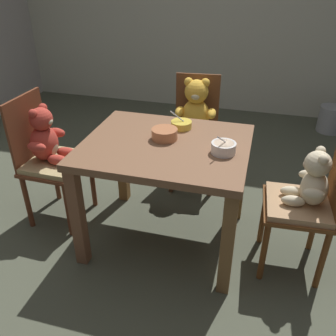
{
  "coord_description": "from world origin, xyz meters",
  "views": [
    {
      "loc": [
        0.52,
        -1.86,
        1.67
      ],
      "look_at": [
        0.0,
        0.05,
        0.52
      ],
      "focal_mm": 38.93,
      "sensor_mm": 36.0,
      "label": 1
    }
  ],
  "objects_px": {
    "porridge_bowl_white_near_right": "(223,148)",
    "porridge_bowl_terracotta_center": "(165,134)",
    "porridge_bowl_yellow_far_center": "(181,124)",
    "metal_pail": "(331,119)",
    "teddy_chair_near_left": "(48,149)",
    "dining_table": "(166,160)",
    "teddy_chair_far_center": "(195,118)",
    "teddy_chair_near_right": "(309,194)"
  },
  "relations": [
    {
      "from": "teddy_chair_near_left",
      "to": "teddy_chair_near_right",
      "type": "relative_size",
      "value": 1.02
    },
    {
      "from": "teddy_chair_near_left",
      "to": "metal_pail",
      "type": "distance_m",
      "value": 3.0
    },
    {
      "from": "porridge_bowl_yellow_far_center",
      "to": "porridge_bowl_white_near_right",
      "type": "bearing_deg",
      "value": -41.56
    },
    {
      "from": "dining_table",
      "to": "teddy_chair_far_center",
      "type": "distance_m",
      "value": 0.75
    },
    {
      "from": "metal_pail",
      "to": "porridge_bowl_yellow_far_center",
      "type": "bearing_deg",
      "value": -122.47
    },
    {
      "from": "dining_table",
      "to": "teddy_chair_near_left",
      "type": "distance_m",
      "value": 0.84
    },
    {
      "from": "teddy_chair_near_left",
      "to": "teddy_chair_near_right",
      "type": "height_order",
      "value": "teddy_chair_near_left"
    },
    {
      "from": "porridge_bowl_yellow_far_center",
      "to": "metal_pail",
      "type": "bearing_deg",
      "value": 57.53
    },
    {
      "from": "teddy_chair_near_right",
      "to": "metal_pail",
      "type": "xyz_separation_m",
      "value": [
        0.42,
        2.19,
        -0.38
      ]
    },
    {
      "from": "teddy_chair_near_right",
      "to": "dining_table",
      "type": "bearing_deg",
      "value": -5.53
    },
    {
      "from": "porridge_bowl_terracotta_center",
      "to": "teddy_chair_far_center",
      "type": "bearing_deg",
      "value": 85.78
    },
    {
      "from": "porridge_bowl_white_near_right",
      "to": "dining_table",
      "type": "bearing_deg",
      "value": 173.89
    },
    {
      "from": "teddy_chair_near_left",
      "to": "porridge_bowl_yellow_far_center",
      "type": "xyz_separation_m",
      "value": [
        0.87,
        0.2,
        0.19
      ]
    },
    {
      "from": "teddy_chair_near_left",
      "to": "porridge_bowl_yellow_far_center",
      "type": "relative_size",
      "value": 6.34
    },
    {
      "from": "teddy_chair_near_right",
      "to": "porridge_bowl_yellow_far_center",
      "type": "height_order",
      "value": "teddy_chair_near_right"
    },
    {
      "from": "teddy_chair_near_left",
      "to": "porridge_bowl_white_near_right",
      "type": "height_order",
      "value": "teddy_chair_near_left"
    },
    {
      "from": "teddy_chair_near_left",
      "to": "porridge_bowl_white_near_right",
      "type": "relative_size",
      "value": 6.28
    },
    {
      "from": "teddy_chair_far_center",
      "to": "porridge_bowl_terracotta_center",
      "type": "distance_m",
      "value": 0.72
    },
    {
      "from": "dining_table",
      "to": "metal_pail",
      "type": "height_order",
      "value": "dining_table"
    },
    {
      "from": "teddy_chair_near_left",
      "to": "teddy_chair_far_center",
      "type": "distance_m",
      "value": 1.12
    },
    {
      "from": "teddy_chair_far_center",
      "to": "metal_pail",
      "type": "bearing_deg",
      "value": 133.36
    },
    {
      "from": "porridge_bowl_white_near_right",
      "to": "porridge_bowl_terracotta_center",
      "type": "bearing_deg",
      "value": 166.53
    },
    {
      "from": "porridge_bowl_yellow_far_center",
      "to": "porridge_bowl_white_near_right",
      "type": "xyz_separation_m",
      "value": [
        0.31,
        -0.27,
        0.01
      ]
    },
    {
      "from": "teddy_chair_near_left",
      "to": "teddy_chair_near_right",
      "type": "xyz_separation_m",
      "value": [
        1.67,
        -0.07,
        -0.02
      ]
    },
    {
      "from": "dining_table",
      "to": "teddy_chair_near_left",
      "type": "height_order",
      "value": "teddy_chair_near_left"
    },
    {
      "from": "teddy_chair_near_right",
      "to": "porridge_bowl_terracotta_center",
      "type": "relative_size",
      "value": 5.63
    },
    {
      "from": "porridge_bowl_yellow_far_center",
      "to": "teddy_chair_near_right",
      "type": "bearing_deg",
      "value": -18.67
    },
    {
      "from": "dining_table",
      "to": "metal_pail",
      "type": "bearing_deg",
      "value": 59.67
    },
    {
      "from": "teddy_chair_near_left",
      "to": "teddy_chair_near_right",
      "type": "bearing_deg",
      "value": -1.05
    },
    {
      "from": "porridge_bowl_white_near_right",
      "to": "teddy_chair_near_right",
      "type": "bearing_deg",
      "value": 0.18
    },
    {
      "from": "teddy_chair_near_right",
      "to": "porridge_bowl_terracotta_center",
      "type": "bearing_deg",
      "value": -8.84
    },
    {
      "from": "teddy_chair_far_center",
      "to": "metal_pail",
      "type": "xyz_separation_m",
      "value": [
        1.23,
        1.4,
        -0.44
      ]
    },
    {
      "from": "porridge_bowl_white_near_right",
      "to": "porridge_bowl_yellow_far_center",
      "type": "bearing_deg",
      "value": 138.44
    },
    {
      "from": "dining_table",
      "to": "teddy_chair_far_center",
      "type": "bearing_deg",
      "value": 87.73
    },
    {
      "from": "porridge_bowl_yellow_far_center",
      "to": "porridge_bowl_white_near_right",
      "type": "distance_m",
      "value": 0.41
    },
    {
      "from": "teddy_chair_far_center",
      "to": "dining_table",
      "type": "bearing_deg",
      "value": -7.67
    },
    {
      "from": "teddy_chair_far_center",
      "to": "porridge_bowl_yellow_far_center",
      "type": "xyz_separation_m",
      "value": [
        0.01,
        -0.52,
        0.16
      ]
    },
    {
      "from": "porridge_bowl_terracotta_center",
      "to": "porridge_bowl_yellow_far_center",
      "type": "distance_m",
      "value": 0.19
    },
    {
      "from": "porridge_bowl_terracotta_center",
      "to": "metal_pail",
      "type": "bearing_deg",
      "value": 58.64
    },
    {
      "from": "teddy_chair_near_left",
      "to": "porridge_bowl_terracotta_center",
      "type": "height_order",
      "value": "teddy_chair_near_left"
    },
    {
      "from": "teddy_chair_far_center",
      "to": "teddy_chair_near_left",
      "type": "bearing_deg",
      "value": -55.84
    },
    {
      "from": "metal_pail",
      "to": "teddy_chair_near_left",
      "type": "bearing_deg",
      "value": -134.7
    }
  ]
}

